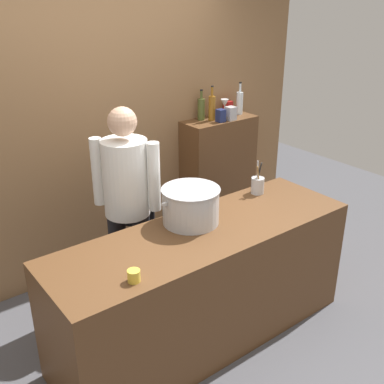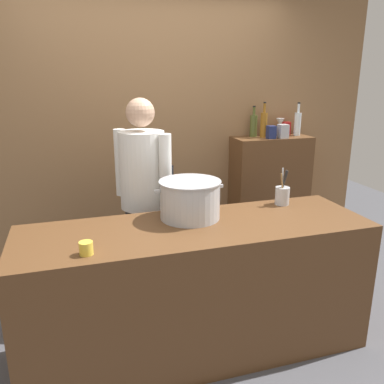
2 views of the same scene
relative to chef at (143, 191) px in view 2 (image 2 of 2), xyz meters
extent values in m
plane|color=#4C4C51|center=(0.22, -0.65, -0.96)|extent=(8.00, 8.00, 0.00)
cube|color=olive|center=(0.22, 0.75, 0.54)|extent=(4.40, 0.10, 3.00)
cube|color=brown|center=(0.22, -0.65, -0.51)|extent=(2.25, 0.70, 0.90)
cube|color=brown|center=(1.36, 0.54, -0.35)|extent=(0.76, 0.32, 1.24)
cylinder|color=black|center=(0.06, -0.08, -0.54)|extent=(0.14, 0.14, 0.84)
cylinder|color=black|center=(-0.07, 0.08, -0.54)|extent=(0.14, 0.14, 0.84)
cylinder|color=white|center=(0.00, 0.00, 0.17)|extent=(0.34, 0.34, 0.58)
cube|color=black|center=(0.14, 0.11, -0.07)|extent=(0.20, 0.25, 0.52)
cylinder|color=white|center=(0.13, -0.17, 0.19)|extent=(0.09, 0.09, 0.52)
cylinder|color=white|center=(-0.14, 0.17, 0.19)|extent=(0.09, 0.09, 0.52)
sphere|color=tan|center=(0.00, 0.00, 0.59)|extent=(0.21, 0.21, 0.21)
cylinder|color=#B7BABF|center=(0.22, -0.50, 0.06)|extent=(0.39, 0.39, 0.25)
cylinder|color=#B7BABF|center=(0.22, -0.50, 0.19)|extent=(0.41, 0.41, 0.01)
cube|color=#B7BABF|center=(0.00, -0.50, 0.14)|extent=(0.04, 0.02, 0.02)
cube|color=#B7BABF|center=(0.43, -0.50, 0.14)|extent=(0.04, 0.02, 0.02)
cylinder|color=#B7BABF|center=(0.95, -0.42, 0.00)|extent=(0.10, 0.10, 0.13)
cylinder|color=#262626|center=(0.96, -0.41, 0.07)|extent=(0.05, 0.04, 0.23)
cylinder|color=#262626|center=(0.95, -0.42, 0.08)|extent=(0.02, 0.06, 0.24)
cylinder|color=olive|center=(0.93, -0.44, 0.06)|extent=(0.04, 0.03, 0.22)
cylinder|color=#B7BABF|center=(0.94, -0.42, 0.08)|extent=(0.01, 0.03, 0.25)
cylinder|color=yellow|center=(-0.47, -0.88, -0.03)|extent=(0.07, 0.07, 0.07)
cylinder|color=silver|center=(1.64, 0.56, 0.38)|extent=(0.07, 0.07, 0.22)
cylinder|color=silver|center=(1.64, 0.56, 0.54)|extent=(0.02, 0.02, 0.09)
cylinder|color=black|center=(1.64, 0.56, 0.59)|extent=(0.03, 0.03, 0.01)
cylinder|color=#8C5919|center=(1.27, 0.54, 0.39)|extent=(0.06, 0.06, 0.23)
cylinder|color=#8C5919|center=(1.27, 0.54, 0.55)|extent=(0.02, 0.02, 0.09)
cylinder|color=black|center=(1.27, 0.54, 0.60)|extent=(0.03, 0.03, 0.01)
cylinder|color=#475123|center=(1.20, 0.61, 0.38)|extent=(0.07, 0.07, 0.20)
cylinder|color=#475123|center=(1.20, 0.61, 0.52)|extent=(0.02, 0.02, 0.08)
cylinder|color=black|center=(1.20, 0.61, 0.56)|extent=(0.03, 0.03, 0.01)
cylinder|color=silver|center=(1.46, 0.58, 0.28)|extent=(0.06, 0.06, 0.01)
cylinder|color=silver|center=(1.46, 0.58, 0.32)|extent=(0.01, 0.01, 0.09)
cone|color=silver|center=(1.46, 0.58, 0.41)|extent=(0.08, 0.08, 0.08)
cube|color=navy|center=(1.30, 0.45, 0.33)|extent=(0.07, 0.07, 0.12)
cube|color=#B2B2B7|center=(1.42, 0.44, 0.34)|extent=(0.09, 0.09, 0.13)
cube|color=red|center=(1.57, 0.64, 0.34)|extent=(0.07, 0.07, 0.13)
camera|label=1|loc=(-1.55, -2.82, 1.46)|focal=43.67mm
camera|label=2|loc=(-0.51, -2.90, 0.86)|focal=37.37mm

